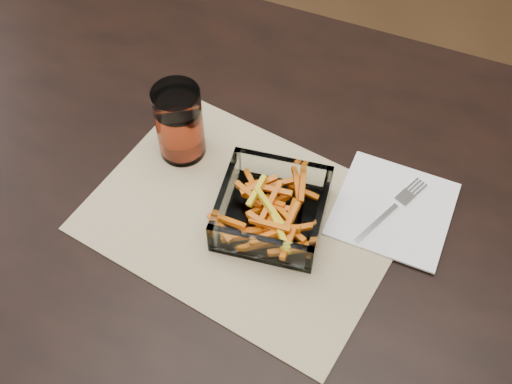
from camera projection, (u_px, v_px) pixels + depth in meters
dining_table at (281, 236)px, 1.06m from camera, size 1.60×0.90×0.75m
placemat at (244, 217)px, 0.98m from camera, size 0.50×0.40×0.00m
glass_bowl at (272, 210)px, 0.95m from camera, size 0.17×0.17×0.06m
tumbler at (180, 125)px, 1.00m from camera, size 0.07×0.07×0.13m
napkin at (393, 209)px, 0.98m from camera, size 0.17×0.17×0.00m
fork at (393, 208)px, 0.98m from camera, size 0.08×0.15×0.00m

